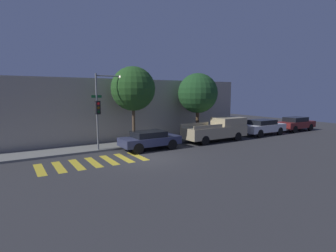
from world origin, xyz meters
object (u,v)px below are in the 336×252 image
object	(u,v)px
sedan_near_corner	(150,139)
tree_midblock	(198,93)
sedan_middle	(263,127)
sedan_far_end	(296,123)
tree_near_corner	(133,89)
pickup_truck	(218,129)
traffic_light_pole	(103,101)

from	to	relation	value
sedan_near_corner	tree_midblock	size ratio (longest dim) A/B	0.74
sedan_middle	sedan_far_end	xyz separation A→B (m)	(5.32, 0.00, -0.01)
sedan_near_corner	tree_midblock	xyz separation A→B (m)	(5.78, 1.91, 3.25)
sedan_far_end	tree_near_corner	distance (m)	18.34
pickup_truck	sedan_far_end	distance (m)	11.08
pickup_truck	tree_midblock	distance (m)	3.62
traffic_light_pole	sedan_near_corner	xyz separation A→B (m)	(2.89, -1.27, -2.73)
sedan_middle	tree_midblock	world-z (taller)	tree_midblock
sedan_far_end	tree_near_corner	world-z (taller)	tree_near_corner
pickup_truck	tree_near_corner	distance (m)	7.83
tree_midblock	traffic_light_pole	bearing A→B (deg)	-175.79
traffic_light_pole	sedan_far_end	bearing A→B (deg)	-3.56
traffic_light_pole	sedan_far_end	xyz separation A→B (m)	(20.42, -1.27, -2.67)
pickup_truck	sedan_middle	xyz separation A→B (m)	(5.75, -0.00, -0.17)
tree_midblock	sedan_middle	bearing A→B (deg)	-16.52
traffic_light_pole	sedan_middle	bearing A→B (deg)	-4.81
sedan_far_end	tree_near_corner	bearing A→B (deg)	173.92
tree_near_corner	tree_midblock	distance (m)	6.15
traffic_light_pole	tree_near_corner	xyz separation A→B (m)	(2.53, 0.64, 0.85)
traffic_light_pole	tree_near_corner	world-z (taller)	tree_near_corner
sedan_near_corner	sedan_far_end	xyz separation A→B (m)	(17.53, 0.00, 0.06)
sedan_near_corner	tree_near_corner	world-z (taller)	tree_near_corner
traffic_light_pole	pickup_truck	world-z (taller)	traffic_light_pole
sedan_far_end	tree_midblock	size ratio (longest dim) A/B	0.79
sedan_middle	sedan_far_end	size ratio (longest dim) A/B	1.02
sedan_middle	pickup_truck	bearing A→B (deg)	180.00
sedan_middle	sedan_near_corner	bearing A→B (deg)	180.00
sedan_near_corner	sedan_middle	size ratio (longest dim) A/B	0.92
sedan_near_corner	tree_near_corner	bearing A→B (deg)	100.73
traffic_light_pole	sedan_near_corner	distance (m)	4.17
pickup_truck	tree_near_corner	world-z (taller)	tree_near_corner
pickup_truck	tree_midblock	world-z (taller)	tree_midblock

